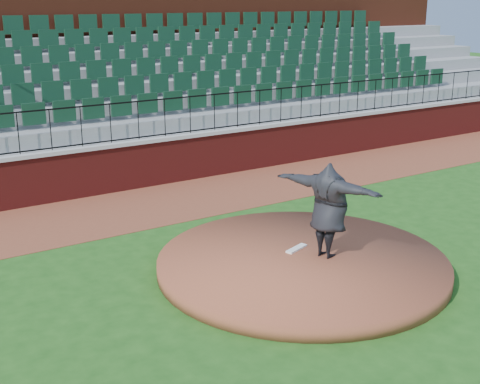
# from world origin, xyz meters

# --- Properties ---
(ground) EXTENTS (90.00, 90.00, 0.00)m
(ground) POSITION_xyz_m (0.00, 0.00, 0.00)
(ground) COLOR #1D4F16
(ground) RESTS_ON ground
(warning_track) EXTENTS (34.00, 3.20, 0.01)m
(warning_track) POSITION_xyz_m (0.00, 5.40, 0.01)
(warning_track) COLOR brown
(warning_track) RESTS_ON ground
(field_wall) EXTENTS (34.00, 0.35, 1.20)m
(field_wall) POSITION_xyz_m (0.00, 7.00, 0.60)
(field_wall) COLOR maroon
(field_wall) RESTS_ON ground
(wall_cap) EXTENTS (34.00, 0.45, 0.10)m
(wall_cap) POSITION_xyz_m (0.00, 7.00, 1.25)
(wall_cap) COLOR #B7B7B7
(wall_cap) RESTS_ON field_wall
(wall_railing) EXTENTS (34.00, 0.05, 1.00)m
(wall_railing) POSITION_xyz_m (0.00, 7.00, 1.80)
(wall_railing) COLOR black
(wall_railing) RESTS_ON wall_cap
(seating_stands) EXTENTS (34.00, 5.10, 4.60)m
(seating_stands) POSITION_xyz_m (0.00, 9.72, 2.30)
(seating_stands) COLOR gray
(seating_stands) RESTS_ON ground
(concourse_wall) EXTENTS (34.00, 0.50, 5.50)m
(concourse_wall) POSITION_xyz_m (0.00, 12.52, 2.75)
(concourse_wall) COLOR maroon
(concourse_wall) RESTS_ON ground
(pitchers_mound) EXTENTS (5.40, 5.40, 0.25)m
(pitchers_mound) POSITION_xyz_m (0.57, 0.24, 0.12)
(pitchers_mound) COLOR brown
(pitchers_mound) RESTS_ON ground
(pitching_rubber) EXTENTS (0.56, 0.30, 0.04)m
(pitching_rubber) POSITION_xyz_m (0.73, 0.63, 0.27)
(pitching_rubber) COLOR white
(pitching_rubber) RESTS_ON pitchers_mound
(pitcher) EXTENTS (1.22, 2.29, 1.80)m
(pitcher) POSITION_xyz_m (1.01, 0.07, 1.15)
(pitcher) COLOR black
(pitcher) RESTS_ON pitchers_mound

